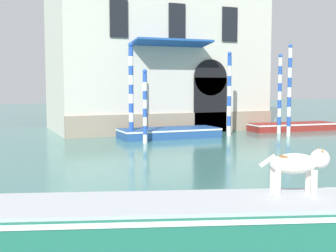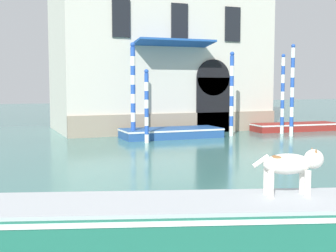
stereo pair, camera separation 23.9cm
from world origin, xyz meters
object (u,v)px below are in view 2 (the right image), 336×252
object	(u,v)px
boat_moored_near_palazzo	(171,133)
mooring_pole_3	(147,106)
mooring_pole_0	(283,94)
mooring_pole_2	(292,90)
boat_foreground	(203,221)
boat_moored_far	(295,127)
dog_on_deck	(292,165)
mooring_pole_4	(232,94)
mooring_pole_1	(133,91)

from	to	relation	value
boat_moored_near_palazzo	mooring_pole_3	world-z (taller)	mooring_pole_3
mooring_pole_0	mooring_pole_2	world-z (taller)	mooring_pole_2
boat_foreground	boat_moored_near_palazzo	world-z (taller)	boat_foreground
boat_moored_far	mooring_pole_0	xyz separation A→B (m)	(-1.59, -1.00, 1.87)
dog_on_deck	boat_moored_far	world-z (taller)	dog_on_deck
dog_on_deck	boat_moored_far	size ratio (longest dim) A/B	0.24
mooring_pole_0	mooring_pole_4	world-z (taller)	mooring_pole_4
mooring_pole_0	mooring_pole_1	size ratio (longest dim) A/B	0.92
boat_moored_near_palazzo	boat_moored_far	xyz separation A→B (m)	(7.67, 0.51, -0.02)
boat_moored_far	boat_foreground	bearing A→B (deg)	-127.68
boat_moored_far	mooring_pole_4	distance (m)	5.05
boat_moored_near_palazzo	boat_moored_far	world-z (taller)	boat_moored_near_palazzo
mooring_pole_3	mooring_pole_0	bearing A→B (deg)	7.24
boat_moored_near_palazzo	mooring_pole_1	bearing A→B (deg)	-171.52
boat_moored_near_palazzo	mooring_pole_4	size ratio (longest dim) A/B	1.16
boat_moored_far	mooring_pole_3	distance (m)	9.75
boat_moored_near_palazzo	mooring_pole_1	xyz separation A→B (m)	(-2.02, -0.29, 2.03)
dog_on_deck	boat_moored_near_palazzo	world-z (taller)	dog_on_deck
boat_moored_far	mooring_pole_4	xyz separation A→B (m)	(-4.59, -0.95, 1.89)
boat_foreground	mooring_pole_1	distance (m)	14.36
dog_on_deck	boat_moored_far	distance (m)	18.73
mooring_pole_2	dog_on_deck	bearing A→B (deg)	-126.42
mooring_pole_1	mooring_pole_3	bearing A→B (deg)	-78.34
dog_on_deck	mooring_pole_1	world-z (taller)	mooring_pole_1
boat_foreground	boat_moored_far	world-z (taller)	boat_foreground
mooring_pole_2	mooring_pole_3	xyz separation A→B (m)	(-7.59, 0.16, -0.66)
mooring_pole_1	mooring_pole_2	size ratio (longest dim) A/B	0.99
mooring_pole_2	boat_moored_far	bearing A→B (deg)	49.28
boat_moored_near_palazzo	mooring_pole_4	bearing A→B (deg)	-7.66
boat_foreground	mooring_pole_2	bearing A→B (deg)	66.56
boat_foreground	mooring_pole_0	distance (m)	17.79
boat_moored_near_palazzo	mooring_pole_1	world-z (taller)	mooring_pole_1
boat_moored_far	mooring_pole_2	size ratio (longest dim) A/B	1.10
boat_foreground	mooring_pole_4	bearing A→B (deg)	76.82
dog_on_deck	mooring_pole_2	size ratio (longest dim) A/B	0.26
mooring_pole_3	boat_moored_far	bearing A→B (deg)	11.94
mooring_pole_4	boat_foreground	bearing A→B (deg)	-120.99
mooring_pole_2	boat_foreground	bearing A→B (deg)	-131.25
mooring_pole_2	mooring_pole_4	bearing A→B (deg)	156.25
boat_moored_far	mooring_pole_2	distance (m)	3.52
mooring_pole_0	dog_on_deck	bearing A→B (deg)	-124.81
boat_moored_near_palazzo	mooring_pole_2	world-z (taller)	mooring_pole_2
dog_on_deck	mooring_pole_4	distance (m)	15.52
mooring_pole_4	boat_moored_near_palazzo	bearing A→B (deg)	171.94
boat_moored_near_palazzo	mooring_pole_2	size ratio (longest dim) A/B	1.07
mooring_pole_3	mooring_pole_2	bearing A→B (deg)	-1.18
boat_foreground	dog_on_deck	world-z (taller)	dog_on_deck
boat_foreground	boat_moored_near_palazzo	size ratio (longest dim) A/B	1.62
boat_foreground	boat_moored_near_palazzo	distance (m)	15.08
mooring_pole_4	mooring_pole_1	bearing A→B (deg)	178.33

